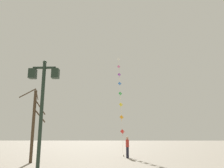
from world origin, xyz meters
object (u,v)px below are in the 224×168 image
at_px(kite_flyer, 127,147).
at_px(bare_tree, 34,123).
at_px(twin_lantern_lamp_post, 42,96).
at_px(kite_train, 120,93).

relative_size(kite_flyer, bare_tree, 0.33).
height_order(twin_lantern_lamp_post, bare_tree, bare_tree).
bearing_deg(kite_flyer, kite_train, 0.31).
height_order(kite_train, bare_tree, kite_train).
relative_size(twin_lantern_lamp_post, bare_tree, 0.94).
bearing_deg(bare_tree, twin_lantern_lamp_post, -67.98).
xyz_separation_m(twin_lantern_lamp_post, kite_train, (3.32, 17.52, 3.39)).
bearing_deg(twin_lantern_lamp_post, kite_flyer, 70.70).
bearing_deg(bare_tree, kite_flyer, 29.47).
height_order(kite_flyer, bare_tree, bare_tree).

